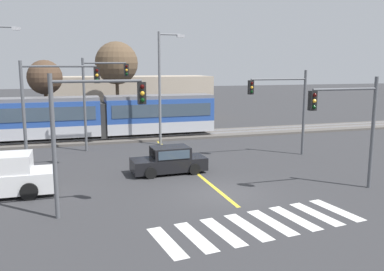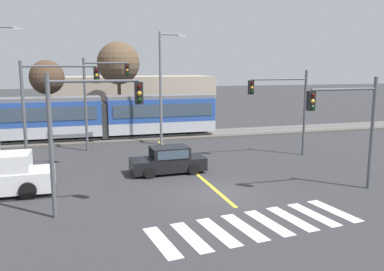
{
  "view_description": "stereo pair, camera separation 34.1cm",
  "coord_description": "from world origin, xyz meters",
  "px_view_note": "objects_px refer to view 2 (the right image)",
  "views": [
    {
      "loc": [
        -6.89,
        -17.36,
        6.03
      ],
      "look_at": [
        0.75,
        7.32,
        1.6
      ],
      "focal_mm": 38.0,
      "sensor_mm": 36.0,
      "label": 1
    },
    {
      "loc": [
        -6.56,
        -17.45,
        6.03
      ],
      "look_at": [
        0.75,
        7.32,
        1.6
      ],
      "focal_mm": 38.0,
      "sensor_mm": 36.0,
      "label": 2
    }
  ],
  "objects_px": {
    "sedan_crossing": "(168,161)",
    "street_lamp_centre": "(163,82)",
    "traffic_light_mid_left": "(50,98)",
    "bare_tree_east": "(118,63)",
    "traffic_light_far_left": "(100,90)",
    "traffic_light_near_left": "(84,121)",
    "bare_tree_west": "(47,78)",
    "traffic_light_near_right": "(350,118)",
    "light_rail_tram": "(104,115)",
    "traffic_light_mid_right": "(286,100)"
  },
  "relations": [
    {
      "from": "traffic_light_mid_left",
      "to": "street_lamp_centre",
      "type": "xyz_separation_m",
      "value": [
        7.86,
        6.4,
        0.58
      ]
    },
    {
      "from": "traffic_light_far_left",
      "to": "street_lamp_centre",
      "type": "xyz_separation_m",
      "value": [
        4.77,
        0.75,
        0.51
      ]
    },
    {
      "from": "street_lamp_centre",
      "to": "bare_tree_east",
      "type": "distance_m",
      "value": 8.73
    },
    {
      "from": "traffic_light_near_left",
      "to": "traffic_light_near_right",
      "type": "bearing_deg",
      "value": -1.15
    },
    {
      "from": "sedan_crossing",
      "to": "traffic_light_mid_right",
      "type": "distance_m",
      "value": 9.27
    },
    {
      "from": "traffic_light_near_right",
      "to": "traffic_light_far_left",
      "type": "height_order",
      "value": "traffic_light_far_left"
    },
    {
      "from": "traffic_light_far_left",
      "to": "street_lamp_centre",
      "type": "bearing_deg",
      "value": 8.96
    },
    {
      "from": "traffic_light_mid_left",
      "to": "bare_tree_east",
      "type": "height_order",
      "value": "bare_tree_east"
    },
    {
      "from": "traffic_light_far_left",
      "to": "bare_tree_east",
      "type": "relative_size",
      "value": 0.8
    },
    {
      "from": "traffic_light_mid_left",
      "to": "bare_tree_west",
      "type": "xyz_separation_m",
      "value": [
        -0.81,
        13.28,
        0.77
      ]
    },
    {
      "from": "traffic_light_near_left",
      "to": "traffic_light_far_left",
      "type": "distance_m",
      "value": 13.23
    },
    {
      "from": "light_rail_tram",
      "to": "bare_tree_east",
      "type": "xyz_separation_m",
      "value": [
        1.86,
        4.96,
        4.22
      ]
    },
    {
      "from": "traffic_light_near_right",
      "to": "traffic_light_far_left",
      "type": "xyz_separation_m",
      "value": [
        -10.77,
        13.39,
        0.72
      ]
    },
    {
      "from": "traffic_light_far_left",
      "to": "traffic_light_mid_left",
      "type": "bearing_deg",
      "value": -118.68
    },
    {
      "from": "light_rail_tram",
      "to": "bare_tree_east",
      "type": "relative_size",
      "value": 2.23
    },
    {
      "from": "sedan_crossing",
      "to": "bare_tree_west",
      "type": "xyz_separation_m",
      "value": [
        -7.08,
        15.28,
        4.33
      ]
    },
    {
      "from": "sedan_crossing",
      "to": "street_lamp_centre",
      "type": "distance_m",
      "value": 9.5
    },
    {
      "from": "sedan_crossing",
      "to": "traffic_light_near_left",
      "type": "relative_size",
      "value": 0.74
    },
    {
      "from": "bare_tree_east",
      "to": "traffic_light_near_left",
      "type": "bearing_deg",
      "value": -99.93
    },
    {
      "from": "traffic_light_near_left",
      "to": "bare_tree_east",
      "type": "relative_size",
      "value": 0.7
    },
    {
      "from": "traffic_light_mid_right",
      "to": "traffic_light_near_right",
      "type": "xyz_separation_m",
      "value": [
        -0.91,
        -7.8,
        -0.17
      ]
    },
    {
      "from": "traffic_light_near_left",
      "to": "street_lamp_centre",
      "type": "xyz_separation_m",
      "value": [
        6.26,
        13.89,
        0.97
      ]
    },
    {
      "from": "light_rail_tram",
      "to": "street_lamp_centre",
      "type": "xyz_separation_m",
      "value": [
        4.25,
        -3.31,
        2.79
      ]
    },
    {
      "from": "sedan_crossing",
      "to": "traffic_light_far_left",
      "type": "height_order",
      "value": "traffic_light_far_left"
    },
    {
      "from": "sedan_crossing",
      "to": "bare_tree_east",
      "type": "height_order",
      "value": "bare_tree_east"
    },
    {
      "from": "sedan_crossing",
      "to": "bare_tree_west",
      "type": "bearing_deg",
      "value": 114.86
    },
    {
      "from": "traffic_light_mid_right",
      "to": "traffic_light_near_left",
      "type": "xyz_separation_m",
      "value": [
        -13.17,
        -7.55,
        0.09
      ]
    },
    {
      "from": "traffic_light_near_right",
      "to": "traffic_light_near_left",
      "type": "bearing_deg",
      "value": 178.85
    },
    {
      "from": "traffic_light_mid_left",
      "to": "street_lamp_centre",
      "type": "distance_m",
      "value": 10.16
    },
    {
      "from": "sedan_crossing",
      "to": "traffic_light_mid_left",
      "type": "xyz_separation_m",
      "value": [
        -6.28,
        2.0,
        3.56
      ]
    },
    {
      "from": "light_rail_tram",
      "to": "traffic_light_near_left",
      "type": "height_order",
      "value": "traffic_light_near_left"
    },
    {
      "from": "traffic_light_far_left",
      "to": "bare_tree_east",
      "type": "bearing_deg",
      "value": 75.18
    },
    {
      "from": "traffic_light_mid_right",
      "to": "bare_tree_east",
      "type": "relative_size",
      "value": 0.7
    },
    {
      "from": "traffic_light_mid_right",
      "to": "traffic_light_near_left",
      "type": "height_order",
      "value": "traffic_light_mid_right"
    },
    {
      "from": "traffic_light_near_right",
      "to": "bare_tree_west",
      "type": "height_order",
      "value": "bare_tree_west"
    },
    {
      "from": "traffic_light_mid_right",
      "to": "traffic_light_near_left",
      "type": "bearing_deg",
      "value": -150.18
    },
    {
      "from": "traffic_light_mid_left",
      "to": "bare_tree_west",
      "type": "height_order",
      "value": "bare_tree_west"
    },
    {
      "from": "light_rail_tram",
      "to": "traffic_light_near_right",
      "type": "xyz_separation_m",
      "value": [
        10.24,
        -17.45,
        1.56
      ]
    },
    {
      "from": "traffic_light_mid_right",
      "to": "bare_tree_west",
      "type": "bearing_deg",
      "value": 139.68
    },
    {
      "from": "sedan_crossing",
      "to": "traffic_light_far_left",
      "type": "xyz_separation_m",
      "value": [
        -3.18,
        7.65,
        3.63
      ]
    },
    {
      "from": "street_lamp_centre",
      "to": "bare_tree_west",
      "type": "xyz_separation_m",
      "value": [
        -8.67,
        6.88,
        0.19
      ]
    },
    {
      "from": "bare_tree_west",
      "to": "traffic_light_far_left",
      "type": "bearing_deg",
      "value": -62.94
    },
    {
      "from": "sedan_crossing",
      "to": "bare_tree_east",
      "type": "bearing_deg",
      "value": 92.73
    },
    {
      "from": "traffic_light_near_left",
      "to": "bare_tree_east",
      "type": "distance_m",
      "value": 22.63
    },
    {
      "from": "traffic_light_near_right",
      "to": "light_rail_tram",
      "type": "bearing_deg",
      "value": 120.41
    },
    {
      "from": "street_lamp_centre",
      "to": "traffic_light_near_right",
      "type": "bearing_deg",
      "value": -67.02
    },
    {
      "from": "traffic_light_near_right",
      "to": "bare_tree_west",
      "type": "distance_m",
      "value": 25.67
    },
    {
      "from": "traffic_light_near_left",
      "to": "bare_tree_west",
      "type": "bearing_deg",
      "value": 96.61
    },
    {
      "from": "street_lamp_centre",
      "to": "sedan_crossing",
      "type": "bearing_deg",
      "value": -100.7
    },
    {
      "from": "traffic_light_mid_right",
      "to": "traffic_light_far_left",
      "type": "relative_size",
      "value": 0.88
    }
  ]
}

